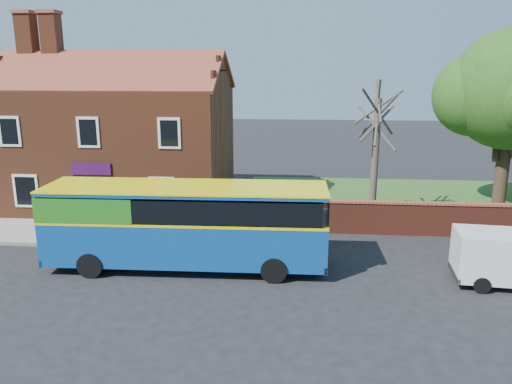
# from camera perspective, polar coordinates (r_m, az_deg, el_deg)

# --- Properties ---
(ground) EXTENTS (120.00, 120.00, 0.00)m
(ground) POSITION_cam_1_polar(r_m,az_deg,el_deg) (17.88, -5.94, -11.38)
(ground) COLOR black
(ground) RESTS_ON ground
(pavement) EXTENTS (18.00, 3.50, 0.12)m
(pavement) POSITION_cam_1_polar(r_m,az_deg,el_deg) (25.06, -19.36, -4.41)
(pavement) COLOR gray
(pavement) RESTS_ON ground
(kerb) EXTENTS (18.00, 0.15, 0.14)m
(kerb) POSITION_cam_1_polar(r_m,az_deg,el_deg) (23.56, -21.09, -5.70)
(kerb) COLOR slate
(kerb) RESTS_ON ground
(grass_strip) EXTENTS (26.00, 12.00, 0.04)m
(grass_strip) POSITION_cam_1_polar(r_m,az_deg,el_deg) (31.39, 23.03, -1.16)
(grass_strip) COLOR #426B28
(grass_strip) RESTS_ON ground
(shop_building) EXTENTS (12.30, 8.13, 10.50)m
(shop_building) POSITION_cam_1_polar(r_m,az_deg,el_deg) (29.49, -15.41, 5.29)
(shop_building) COLOR brown
(shop_building) RESTS_ON ground
(boundary_wall) EXTENTS (22.00, 0.38, 1.60)m
(boundary_wall) POSITION_cam_1_polar(r_m,az_deg,el_deg) (25.76, 27.17, -2.94)
(boundary_wall) COLOR maroon
(boundary_wall) RESTS_ON ground
(bus) EXTENTS (10.82, 2.97, 3.28)m
(bus) POSITION_cam_1_polar(r_m,az_deg,el_deg) (19.56, -8.94, -3.36)
(bus) COLOR #0D4490
(bus) RESTS_ON ground
(large_tree) EXTENTS (7.96, 6.30, 9.70)m
(large_tree) POSITION_cam_1_polar(r_m,az_deg,el_deg) (29.68, 27.18, 10.03)
(large_tree) COLOR black
(large_tree) RESTS_ON ground
(bare_tree) EXTENTS (2.54, 3.02, 6.77)m
(bare_tree) POSITION_cam_1_polar(r_m,az_deg,el_deg) (25.60, 13.47, 4.28)
(bare_tree) COLOR #4C4238
(bare_tree) RESTS_ON ground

